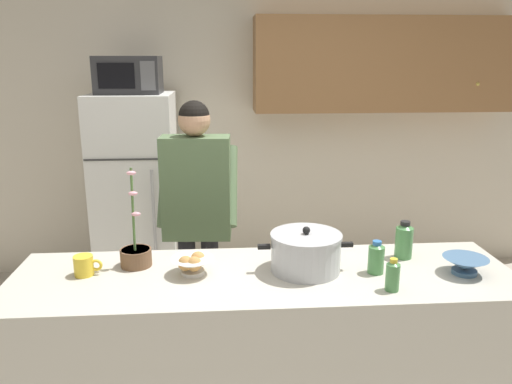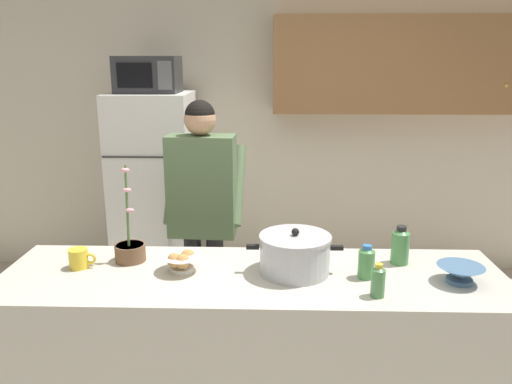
{
  "view_description": "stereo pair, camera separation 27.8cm",
  "coord_description": "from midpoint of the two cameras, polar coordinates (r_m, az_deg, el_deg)",
  "views": [
    {
      "loc": [
        -0.2,
        -2.16,
        1.9
      ],
      "look_at": [
        0.0,
        0.55,
        1.17
      ],
      "focal_mm": 35.33,
      "sensor_mm": 36.0,
      "label": 1
    },
    {
      "loc": [
        0.08,
        -2.17,
        1.9
      ],
      "look_at": [
        0.0,
        0.55,
        1.17
      ],
      "focal_mm": 35.33,
      "sensor_mm": 36.0,
      "label": 2
    }
  ],
  "objects": [
    {
      "name": "back_wall_unit",
      "position": [
        4.45,
        0.25,
        8.92
      ],
      "size": [
        6.0,
        0.48,
        2.6
      ],
      "color": "beige",
      "rests_on": "ground"
    },
    {
      "name": "bottle_far_corner",
      "position": [
        2.24,
        11.79,
        -9.24
      ],
      "size": [
        0.06,
        0.06,
        0.15
      ],
      "color": "#4C8C4C",
      "rests_on": "kitchen_island"
    },
    {
      "name": "cooking_pot",
      "position": [
        2.38,
        2.32,
        -6.88
      ],
      "size": [
        0.45,
        0.34,
        0.22
      ],
      "color": "silver",
      "rests_on": "kitchen_island"
    },
    {
      "name": "refrigerator",
      "position": [
        4.24,
        -15.18,
        -0.34
      ],
      "size": [
        0.64,
        0.68,
        1.63
      ],
      "color": "white",
      "rests_on": "ground"
    },
    {
      "name": "empty_bowl",
      "position": [
        2.51,
        19.69,
        -7.79
      ],
      "size": [
        0.21,
        0.21,
        0.08
      ],
      "color": "#4C7299",
      "rests_on": "kitchen_island"
    },
    {
      "name": "bread_bowl",
      "position": [
        2.39,
        -10.55,
        -8.08
      ],
      "size": [
        0.2,
        0.2,
        0.1
      ],
      "color": "white",
      "rests_on": "kitchen_island"
    },
    {
      "name": "bottle_mid_counter",
      "position": [
        2.4,
        10.23,
        -7.35
      ],
      "size": [
        0.08,
        0.08,
        0.16
      ],
      "color": "#4C8C4C",
      "rests_on": "kitchen_island"
    },
    {
      "name": "bottle_near_edge",
      "position": [
        2.6,
        13.51,
        -5.35
      ],
      "size": [
        0.09,
        0.09,
        0.19
      ],
      "color": "#4C8C4C",
      "rests_on": "kitchen_island"
    },
    {
      "name": "coffee_mug",
      "position": [
        2.53,
        -21.92,
        -7.79
      ],
      "size": [
        0.13,
        0.09,
        0.1
      ],
      "color": "yellow",
      "rests_on": "kitchen_island"
    },
    {
      "name": "microwave",
      "position": [
        4.08,
        -16.17,
        12.61
      ],
      "size": [
        0.48,
        0.37,
        0.28
      ],
      "color": "#2D2D30",
      "rests_on": "refrigerator"
    },
    {
      "name": "person_near_pot",
      "position": [
        3.17,
        -9.22,
        -1.06
      ],
      "size": [
        0.52,
        0.44,
        1.65
      ],
      "color": "black",
      "rests_on": "ground"
    },
    {
      "name": "kitchen_island",
      "position": [
        2.6,
        -2.3,
        -18.6
      ],
      "size": [
        2.36,
        0.68,
        0.92
      ],
      "primitive_type": "cube",
      "color": "beige",
      "rests_on": "ground"
    },
    {
      "name": "potted_orchid",
      "position": [
        2.55,
        -16.54,
        -6.75
      ],
      "size": [
        0.15,
        0.15,
        0.48
      ],
      "color": "brown",
      "rests_on": "kitchen_island"
    }
  ]
}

